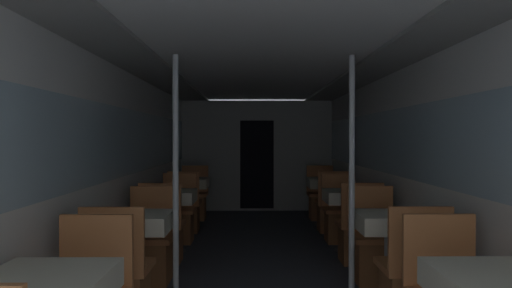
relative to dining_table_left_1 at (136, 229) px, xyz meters
name	(u,v)px	position (x,y,z in m)	size (l,w,h in m)	color
wall_left	(125,166)	(-0.37, 1.09, 0.48)	(0.05, 10.31, 2.10)	silver
wall_right	(397,165)	(2.54, 1.09, 0.48)	(0.05, 10.31, 2.10)	silver
ceiling_panel	(261,68)	(1.09, 1.09, 1.52)	(2.92, 10.31, 0.07)	white
bulkhead_far	(257,156)	(1.09, 5.29, 0.42)	(2.86, 0.09, 2.10)	#A8A8A3
dining_table_left_1	(136,229)	(0.00, 0.00, 0.00)	(0.58, 0.58, 0.75)	#4C4C51
chair_left_near_1	(119,288)	(0.00, -0.56, -0.34)	(0.46, 0.46, 0.91)	#9C5B31
chair_left_far_1	(150,253)	(0.00, 0.56, -0.34)	(0.46, 0.46, 0.91)	#9C5B31
support_pole_left_1	(176,178)	(0.34, 0.00, 0.43)	(0.05, 0.05, 2.10)	silver
dining_table_left_2	(171,201)	(0.00, 1.84, 0.00)	(0.58, 0.58, 0.75)	#4C4C51
chair_left_near_2	(163,238)	(0.00, 1.27, -0.34)	(0.46, 0.46, 0.91)	#9C5B31
chair_left_far_2	(178,221)	(0.00, 2.40, -0.34)	(0.46, 0.46, 0.91)	#9C5B31
dining_table_left_3	(190,186)	(0.00, 3.67, 0.00)	(0.58, 0.58, 0.75)	#4C4C51
chair_left_near_3	(185,213)	(0.00, 3.11, -0.34)	(0.46, 0.46, 0.91)	#9C5B31
chair_left_far_3	(194,203)	(0.00, 4.24, -0.34)	(0.46, 0.46, 0.91)	#9C5B31
dining_table_right_1	(391,228)	(2.17, 0.00, 0.00)	(0.58, 0.58, 0.75)	#4C4C51
chair_right_near_1	(412,287)	(2.17, -0.56, -0.34)	(0.46, 0.46, 0.91)	#9C5B31
chair_right_far_1	(374,252)	(2.17, 0.56, -0.34)	(0.46, 0.46, 0.91)	#9C5B31
support_pole_right_1	(352,178)	(1.84, 0.00, 0.43)	(0.05, 0.05, 2.10)	silver
dining_table_right_2	(349,201)	(2.17, 1.84, 0.00)	(0.58, 0.58, 0.75)	#4C4C51
chair_right_near_2	(359,238)	(2.17, 1.27, -0.34)	(0.46, 0.46, 0.91)	#9C5B31
chair_right_far_2	(340,221)	(2.17, 2.40, -0.34)	(0.46, 0.46, 0.91)	#9C5B31
dining_table_right_3	(326,186)	(2.17, 3.67, 0.00)	(0.58, 0.58, 0.75)	#4C4C51
chair_right_near_3	(332,213)	(2.17, 3.11, -0.34)	(0.46, 0.46, 0.91)	#9C5B31
chair_right_far_3	(321,203)	(2.17, 4.24, -0.34)	(0.46, 0.46, 0.91)	#9C5B31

